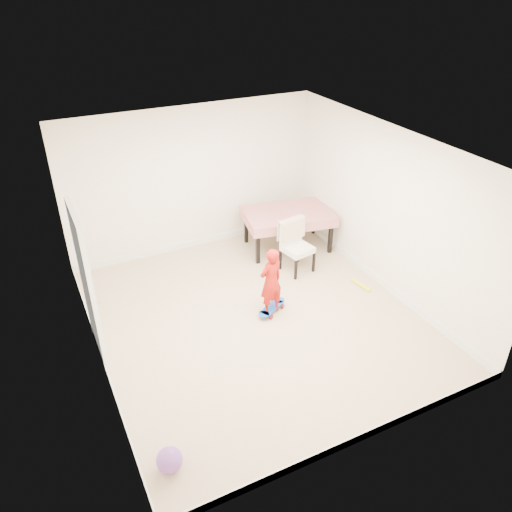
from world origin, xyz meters
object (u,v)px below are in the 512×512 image
skateboard (272,309)px  child (271,283)px  dining_table (288,230)px  balloon (169,460)px  dining_chair (298,247)px

skateboard → child: bearing=-176.6°
dining_table → balloon: dining_table is taller
dining_table → child: bearing=-116.0°
dining_table → dining_chair: dining_chair is taller
dining_table → dining_chair: (-0.25, -0.78, 0.09)m
balloon → dining_chair: bearing=41.5°
dining_chair → child: child is taller
child → skateboard: bearing=-158.3°
dining_table → child: 2.07m
child → dining_chair: bearing=-149.1°
dining_chair → balloon: size_ratio=3.26×
dining_table → child: size_ratio=1.44×
dining_table → skateboard: (-1.19, -1.63, -0.32)m
dining_chair → child: 1.31m
dining_table → child: child is taller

